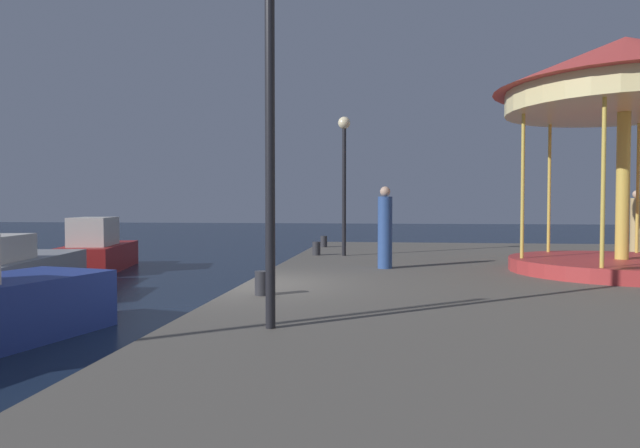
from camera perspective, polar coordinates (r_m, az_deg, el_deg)
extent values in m
plane|color=#162338|center=(11.01, -7.79, -10.13)|extent=(120.00, 120.00, 0.00)
cube|color=#5B564F|center=(11.28, 27.61, -7.98)|extent=(13.40, 24.80, 0.80)
cube|color=gray|center=(16.25, -28.78, -4.69)|extent=(2.91, 5.55, 0.98)
cube|color=#4C6070|center=(16.14, -28.88, -1.46)|extent=(1.17, 0.32, 0.27)
cube|color=maroon|center=(21.45, -21.46, -3.14)|extent=(2.70, 4.84, 0.91)
cube|color=beige|center=(20.90, -21.88, -0.70)|extent=(1.63, 2.23, 0.97)
cube|color=#4C6070|center=(21.86, -21.14, -0.07)|extent=(1.04, 0.33, 0.44)
cylinder|color=#B23333|center=(14.16, 28.14, -3.76)|extent=(4.75, 4.75, 0.30)
cylinder|color=gold|center=(14.10, 28.26, 3.40)|extent=(0.28, 0.28, 3.23)
cylinder|color=#F2E099|center=(14.28, 28.38, 10.91)|extent=(5.00, 5.00, 0.50)
cone|color=#C63D38|center=(14.44, 28.43, 14.11)|extent=(5.55, 5.55, 1.14)
cylinder|color=gold|center=(16.21, 29.42, 3.16)|extent=(0.08, 0.08, 3.23)
cylinder|color=gold|center=(15.53, 22.13, 3.33)|extent=(0.08, 0.08, 3.23)
cylinder|color=gold|center=(13.49, 19.78, 3.60)|extent=(0.08, 0.08, 3.23)
cylinder|color=gold|center=(12.01, 26.68, 3.72)|extent=(0.08, 0.08, 3.23)
cylinder|color=black|center=(6.86, -5.07, 6.73)|extent=(0.12, 0.12, 4.15)
cylinder|color=black|center=(16.67, 2.44, 3.19)|extent=(0.12, 0.12, 3.73)
sphere|color=#F9E5B2|center=(16.84, 2.45, 10.17)|extent=(0.36, 0.36, 0.36)
cylinder|color=#2D2D33|center=(20.11, 0.39, -1.77)|extent=(0.24, 0.24, 0.40)
cylinder|color=#2D2D33|center=(9.46, -5.87, -5.96)|extent=(0.24, 0.24, 0.40)
cylinder|color=#2D2D33|center=(16.84, -0.37, -2.49)|extent=(0.24, 0.24, 0.40)
cylinder|color=tan|center=(19.99, 29.29, -0.16)|extent=(0.34, 0.34, 1.71)
sphere|color=tan|center=(19.98, 29.33, 2.64)|extent=(0.24, 0.24, 0.24)
cylinder|color=#2D4C8C|center=(13.40, 6.58, -0.86)|extent=(0.34, 0.34, 1.70)
sphere|color=tan|center=(13.39, 6.59, 3.28)|extent=(0.24, 0.24, 0.24)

